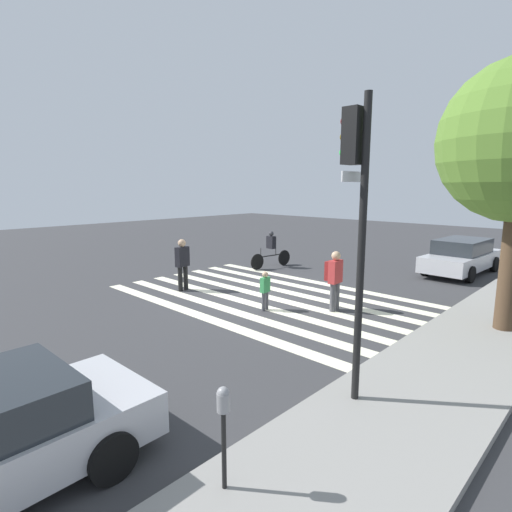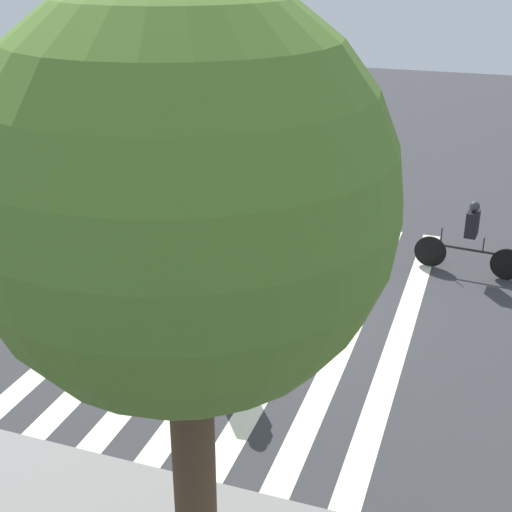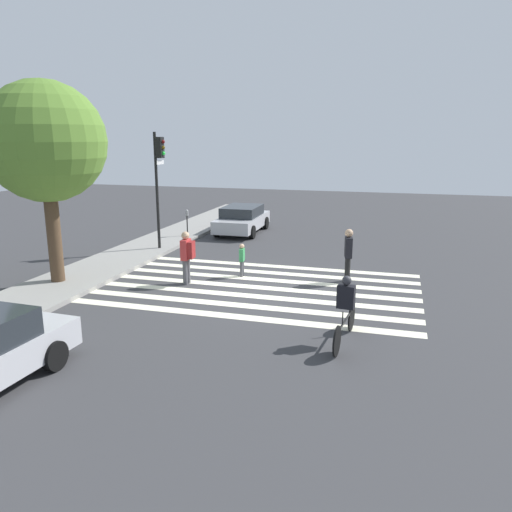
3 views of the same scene
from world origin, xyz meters
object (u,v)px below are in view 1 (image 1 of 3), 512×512
at_px(parking_meter, 223,416).
at_px(car_parked_far_curb, 462,256).
at_px(traffic_light, 357,195).
at_px(cyclist_mid_street, 271,248).
at_px(pedestrian_adult_yellow_jacket, 182,262).
at_px(pedestrian_child_with_backpack, 334,276).
at_px(pedestrian_adult_tall_backpack, 265,289).

distance_m(parking_meter, car_parked_far_curb, 15.11).
height_order(traffic_light, parking_meter, traffic_light).
distance_m(traffic_light, car_parked_far_curb, 12.60).
bearing_deg(car_parked_far_curb, cyclist_mid_street, -53.01).
bearing_deg(pedestrian_adult_yellow_jacket, cyclist_mid_street, 175.07).
bearing_deg(pedestrian_adult_yellow_jacket, pedestrian_child_with_backpack, 98.31).
relative_size(traffic_light, pedestrian_child_with_backpack, 2.81).
distance_m(traffic_light, pedestrian_child_with_backpack, 5.69).
bearing_deg(cyclist_mid_street, parking_meter, 45.25).
height_order(traffic_light, pedestrian_child_with_backpack, traffic_light).
bearing_deg(traffic_light, cyclist_mid_street, -131.94).
height_order(cyclist_mid_street, car_parked_far_curb, cyclist_mid_street).
distance_m(pedestrian_adult_tall_backpack, pedestrian_adult_yellow_jacket, 3.64).
bearing_deg(pedestrian_adult_tall_backpack, traffic_light, -128.36).
relative_size(traffic_light, cyclist_mid_street, 2.13).
relative_size(traffic_light, pedestrian_adult_tall_backpack, 4.26).
xyz_separation_m(pedestrian_child_with_backpack, cyclist_mid_street, (-3.47, -5.51, -0.16)).
distance_m(pedestrian_adult_yellow_jacket, cyclist_mid_street, 5.16).
distance_m(pedestrian_child_with_backpack, pedestrian_adult_tall_backpack, 2.03).
relative_size(pedestrian_child_with_backpack, car_parked_far_curb, 0.37).
distance_m(cyclist_mid_street, car_parked_far_curb, 7.97).
bearing_deg(pedestrian_adult_yellow_jacket, car_parked_far_curb, 137.62).
bearing_deg(parking_meter, pedestrian_child_with_backpack, -156.42).
bearing_deg(pedestrian_adult_yellow_jacket, parking_meter, 46.72).
bearing_deg(parking_meter, traffic_light, -178.80).
bearing_deg(parking_meter, pedestrian_adult_yellow_jacket, -123.29).
distance_m(pedestrian_adult_tall_backpack, cyclist_mid_street, 6.32).
relative_size(pedestrian_child_with_backpack, cyclist_mid_street, 0.76).
relative_size(parking_meter, pedestrian_child_with_backpack, 0.79).
distance_m(traffic_light, parking_meter, 3.72).
distance_m(pedestrian_child_with_backpack, pedestrian_adult_yellow_jacket, 5.33).
relative_size(parking_meter, pedestrian_adult_yellow_jacket, 0.77).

